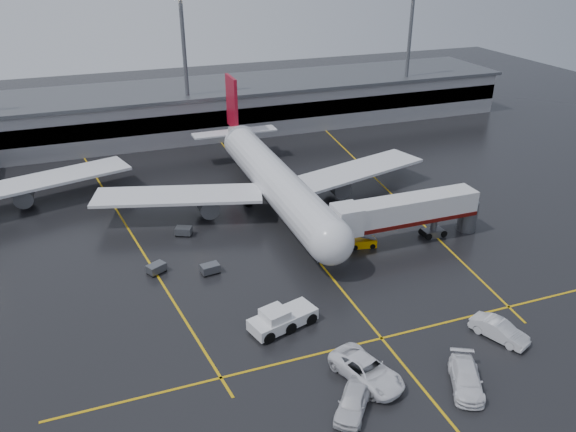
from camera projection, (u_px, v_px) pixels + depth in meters
name	position (u px, v px, depth m)	size (l,w,h in m)	color
ground	(297.00, 236.00, 72.01)	(220.00, 220.00, 0.00)	black
apron_line_centre	(297.00, 235.00, 72.01)	(0.25, 90.00, 0.02)	gold
apron_line_stop	(382.00, 338.00, 53.45)	(60.00, 0.25, 0.02)	gold
apron_line_left	(127.00, 227.00, 74.22)	(0.25, 70.00, 0.02)	gold
apron_line_right	(384.00, 187.00, 86.05)	(0.25, 70.00, 0.02)	gold
terminal	(209.00, 108.00, 110.56)	(122.00, 19.00, 8.60)	gray
light_mast_mid	(185.00, 62.00, 99.56)	(3.00, 1.20, 25.45)	#595B60
light_mast_right	(409.00, 47.00, 113.56)	(3.00, 1.20, 25.45)	#595B60
main_airliner	(272.00, 178.00, 78.35)	(48.80, 45.60, 14.10)	silver
jet_bridge	(407.00, 213.00, 68.93)	(19.90, 3.40, 6.05)	silver
pushback_tractor	(281.00, 319.00, 54.58)	(7.14, 4.43, 2.38)	silver
belt_loader	(363.00, 243.00, 69.24)	(3.48, 2.08, 2.07)	#E19700
service_van_a	(367.00, 370.00, 48.05)	(3.22, 6.98, 1.94)	white
service_van_b	(466.00, 378.00, 47.33)	(2.40, 5.91, 1.72)	white
service_van_c	(499.00, 330.00, 53.11)	(1.90, 5.45, 1.80)	silver
service_van_d	(353.00, 402.00, 44.89)	(2.16, 5.36, 1.83)	silver
baggage_cart_a	(210.00, 268.00, 63.61)	(2.17, 1.57, 1.12)	#595B60
baggage_cart_b	(156.00, 268.00, 63.69)	(2.38, 2.09, 1.12)	#595B60
baggage_cart_c	(184.00, 231.00, 71.82)	(2.37, 2.04, 1.12)	#595B60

